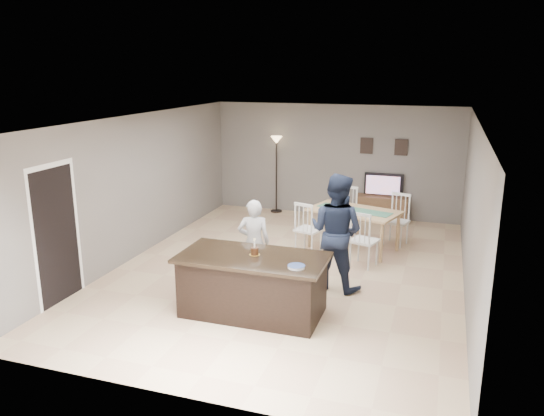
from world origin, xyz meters
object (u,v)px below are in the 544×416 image
(tv_console, at_px, (382,209))
(birthday_cake, at_px, (255,251))
(man, at_px, (336,232))
(floor_lamp, at_px, (276,154))
(woman, at_px, (254,242))
(dining_table, at_px, (354,217))
(plate_stack, at_px, (296,267))
(television, at_px, (383,185))
(kitchen_island, at_px, (253,285))

(tv_console, relative_size, birthday_cake, 4.96)
(man, bearing_deg, floor_lamp, -44.33)
(woman, height_order, dining_table, woman)
(plate_stack, bearing_deg, floor_lamp, 110.26)
(plate_stack, distance_m, floor_lamp, 6.26)
(man, bearing_deg, birthday_cake, 70.35)
(television, bearing_deg, tv_console, 90.00)
(kitchen_island, relative_size, floor_lamp, 1.13)
(man, xyz_separation_m, plate_stack, (-0.22, -1.61, -0.04))
(tv_console, height_order, birthday_cake, birthday_cake)
(woman, height_order, plate_stack, woman)
(kitchen_island, xyz_separation_m, man, (0.95, 1.35, 0.50))
(kitchen_island, distance_m, floor_lamp, 5.86)
(television, height_order, birthday_cake, birthday_cake)
(floor_lamp, bearing_deg, birthday_cake, -75.41)
(kitchen_island, relative_size, dining_table, 0.92)
(television, distance_m, woman, 4.85)
(man, bearing_deg, kitchen_island, 71.23)
(tv_console, distance_m, floor_lamp, 2.88)
(tv_console, distance_m, birthday_cake, 5.68)
(dining_table, distance_m, floor_lamp, 3.33)
(television, bearing_deg, man, 86.66)
(kitchen_island, height_order, plate_stack, plate_stack)
(kitchen_island, xyz_separation_m, birthday_cake, (0.01, 0.06, 0.50))
(tv_console, relative_size, dining_table, 0.52)
(tv_console, xyz_separation_m, woman, (-1.57, -4.51, 0.43))
(plate_stack, bearing_deg, kitchen_island, 160.30)
(man, bearing_deg, tv_console, -77.03)
(plate_stack, relative_size, floor_lamp, 0.13)
(woman, xyz_separation_m, dining_table, (1.27, 2.30, -0.06))
(kitchen_island, xyz_separation_m, dining_table, (0.90, 3.35, 0.22))
(woman, distance_m, plate_stack, 1.73)
(television, xyz_separation_m, dining_table, (-0.30, -2.29, -0.19))
(kitchen_island, height_order, television, television)
(woman, distance_m, birthday_cake, 1.09)
(tv_console, relative_size, woman, 0.82)
(tv_console, height_order, television, television)
(kitchen_island, height_order, woman, woman)
(kitchen_island, distance_m, plate_stack, 0.90)
(tv_console, bearing_deg, woman, -109.16)
(tv_console, xyz_separation_m, man, (-0.25, -4.22, 0.66))
(kitchen_island, bearing_deg, dining_table, 74.92)
(tv_console, relative_size, television, 1.31)
(woman, bearing_deg, man, 174.53)
(man, relative_size, floor_lamp, 1.00)
(television, height_order, dining_table, television)
(kitchen_island, xyz_separation_m, tv_console, (1.20, 5.57, -0.15))
(woman, bearing_deg, television, -126.92)
(birthday_cake, distance_m, floor_lamp, 5.74)
(tv_console, distance_m, dining_table, 2.27)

